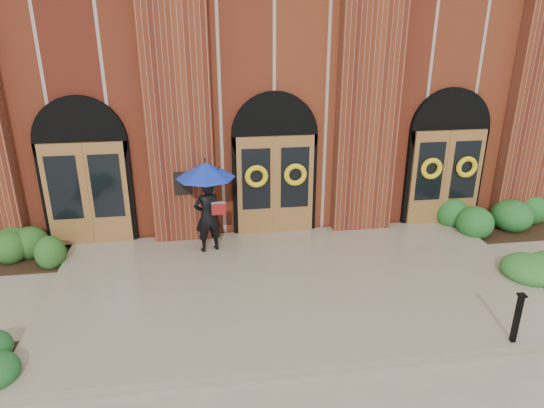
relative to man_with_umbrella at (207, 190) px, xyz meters
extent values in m
plane|color=gray|center=(1.70, -1.90, -1.65)|extent=(90.00, 90.00, 0.00)
cube|color=gray|center=(1.70, -1.75, -1.58)|extent=(10.00, 5.30, 0.15)
cube|color=maroon|center=(1.70, 7.00, 1.85)|extent=(16.00, 12.00, 7.00)
cube|color=black|center=(-0.55, 0.57, 0.00)|extent=(0.40, 0.05, 0.55)
cube|color=maroon|center=(-0.55, 0.83, 1.85)|extent=(1.50, 0.45, 7.00)
cube|color=maroon|center=(3.95, 0.83, 1.85)|extent=(1.50, 0.45, 7.00)
cube|color=maroon|center=(8.45, 0.83, 1.85)|extent=(1.50, 0.45, 7.00)
cube|color=olive|center=(-2.80, 0.81, -0.25)|extent=(1.90, 0.10, 2.50)
cylinder|color=black|center=(-2.80, 0.95, 1.00)|extent=(2.10, 0.22, 2.10)
cube|color=olive|center=(1.70, 0.81, -0.25)|extent=(1.90, 0.10, 2.50)
cylinder|color=black|center=(1.70, 0.95, 1.00)|extent=(2.10, 0.22, 2.10)
cube|color=olive|center=(6.20, 0.81, -0.25)|extent=(1.90, 0.10, 2.50)
cylinder|color=black|center=(6.20, 0.95, 1.00)|extent=(2.10, 0.22, 2.10)
torus|color=yellow|center=(1.22, 0.69, 0.05)|extent=(0.57, 0.13, 0.57)
torus|color=yellow|center=(2.18, 0.69, 0.05)|extent=(0.57, 0.13, 0.57)
torus|color=yellow|center=(5.72, 0.69, 0.05)|extent=(0.57, 0.13, 0.57)
torus|color=yellow|center=(6.68, 0.69, 0.05)|extent=(0.57, 0.13, 0.57)
imported|color=black|center=(0.00, 0.00, -0.63)|extent=(0.73, 0.58, 1.74)
cone|color=#1630B1|center=(0.00, 0.00, 0.47)|extent=(1.68, 1.68, 0.35)
cylinder|color=black|center=(0.05, -0.05, 0.01)|extent=(0.02, 0.02, 0.58)
cube|color=#ACAFB2|center=(0.25, -0.14, -0.40)|extent=(0.36, 0.25, 0.26)
cube|color=maroon|center=(0.25, -0.23, -0.40)|extent=(0.32, 0.12, 0.26)
cube|color=black|center=(5.03, -4.25, -1.06)|extent=(0.08, 0.08, 0.89)
cube|color=black|center=(5.03, -4.25, -0.60)|extent=(0.13, 0.13, 0.04)
ellipsoid|color=#24511B|center=(-3.77, 0.30, -1.29)|extent=(2.79, 1.12, 0.72)
ellipsoid|color=#1F5920|center=(7.59, 0.30, -1.26)|extent=(3.03, 1.21, 0.78)
ellipsoid|color=#1B501F|center=(-3.40, -3.56, -1.41)|extent=(1.37, 1.18, 0.49)
ellipsoid|color=#2A6323|center=(6.80, -1.90, -1.38)|extent=(1.53, 1.31, 0.54)
camera|label=1|loc=(-0.01, -10.45, 3.67)|focal=32.00mm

